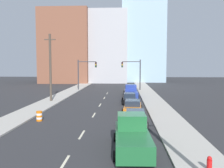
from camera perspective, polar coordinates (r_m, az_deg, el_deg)
sidewalk_left at (r=56.28m, az=-8.10°, el=-0.95°), size 3.15×98.68×0.14m
sidewalk_right at (r=55.39m, az=7.32°, el=-1.03°), size 3.15×98.68×0.14m
lane_stripe_at_8m at (r=14.60m, az=-10.88°, el=-17.37°), size 0.16×2.40×0.01m
lane_stripe_at_13m at (r=19.79m, az=-6.91°, el=-11.40°), size 0.16×2.40×0.01m
lane_stripe_at_21m at (r=26.95m, az=-4.17°, el=-7.08°), size 0.16×2.40×0.01m
lane_stripe_at_27m at (r=33.39m, az=-2.76°, el=-4.80°), size 0.16×2.40×0.01m
lane_stripe_at_34m at (r=40.27m, az=-1.76°, el=-3.19°), size 0.16×2.40×0.01m
lane_stripe_at_41m at (r=46.66m, az=-1.10°, el=-2.12°), size 0.16×2.40×0.01m
building_brick_left at (r=77.65m, az=-10.00°, el=8.25°), size 14.00×16.00×21.04m
building_office_center at (r=79.86m, az=-0.89°, el=8.15°), size 12.00×20.00×20.85m
building_glass_right at (r=84.41m, az=6.89°, el=11.91°), size 13.00×20.00×32.55m
traffic_signal_left at (r=52.28m, az=-6.55°, el=3.05°), size 3.99×0.35×6.35m
traffic_signal_right at (r=51.60m, az=5.24°, el=3.04°), size 3.99×0.35×6.35m
utility_pole_left_mid at (r=36.80m, az=-13.90°, el=3.73°), size 1.60×0.32×9.72m
traffic_barrel at (r=25.04m, az=-16.29°, el=-7.05°), size 0.56×0.56×0.95m
fire_hydrant at (r=14.03m, az=21.37°, el=-16.74°), size 0.26×0.26×0.84m
pickup_truck_green at (r=16.28m, az=4.61°, el=-11.77°), size 2.54×5.94×2.15m
sedan_silver at (r=22.23m, az=5.33°, el=-7.89°), size 2.12×4.37×1.42m
sedan_orange at (r=28.03m, az=4.75°, el=-5.25°), size 2.33×4.89×1.45m
sedan_black at (r=34.61m, az=3.98°, el=-3.38°), size 2.15×4.41×1.45m
pickup_truck_blue at (r=41.13m, az=4.36°, el=-1.89°), size 2.39×5.85×2.02m
sedan_brown at (r=47.63m, az=4.05°, el=-1.18°), size 2.22×4.75×1.50m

